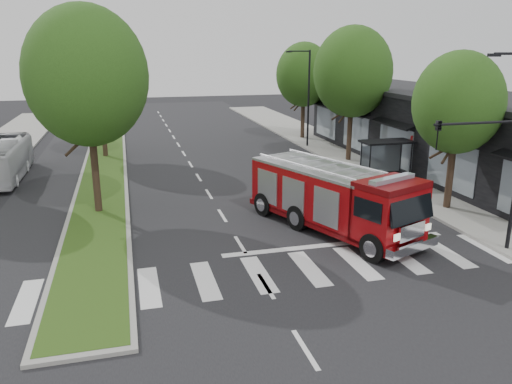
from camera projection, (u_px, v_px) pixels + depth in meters
ground at (240, 245)px, 21.32m from camera, size 140.00×140.00×0.00m
sidewalk_right at (387, 172)px, 33.66m from camera, size 5.00×80.00×0.15m
median at (105, 162)px, 36.55m from camera, size 3.00×50.00×0.15m
storefront_row at (449, 133)px, 34.10m from camera, size 8.00×30.00×5.00m
bus_shelter at (385, 149)px, 31.08m from camera, size 3.20×1.60×2.61m
tree_right_near at (458, 103)px, 24.48m from camera, size 4.40×4.40×8.05m
tree_right_mid at (353, 72)px, 35.36m from camera, size 5.60×5.60×9.72m
tree_right_far at (304, 75)px, 44.83m from camera, size 5.00×5.00×8.73m
tree_median_near at (87, 76)px, 23.54m from camera, size 5.80×5.80×10.16m
tree_median_far at (99, 71)px, 36.64m from camera, size 5.60×5.60×9.72m
streetlight_right_near at (503, 141)px, 19.14m from camera, size 4.08×0.22×8.00m
streetlight_right_far at (307, 94)px, 41.21m from camera, size 2.11×0.20×8.00m
fire_engine at (332, 198)px, 22.66m from camera, size 5.94×9.60×3.20m
city_bus at (5, 160)px, 31.91m from camera, size 2.17×8.92×2.48m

